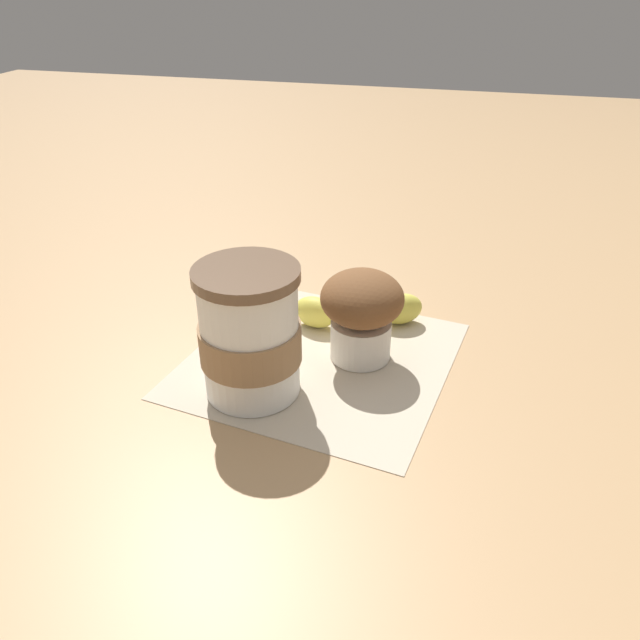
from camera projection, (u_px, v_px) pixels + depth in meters
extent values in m
plane|color=tan|center=(320.00, 359.00, 0.63)|extent=(3.00, 3.00, 0.00)
cube|color=beige|center=(320.00, 359.00, 0.63)|extent=(0.29, 0.29, 0.00)
cylinder|color=white|center=(250.00, 337.00, 0.56)|extent=(0.09, 0.09, 0.12)
cylinder|color=brown|center=(246.00, 274.00, 0.53)|extent=(0.09, 0.09, 0.01)
cylinder|color=#997551|center=(250.00, 342.00, 0.56)|extent=(0.09, 0.09, 0.04)
cylinder|color=white|center=(361.00, 339.00, 0.63)|extent=(0.06, 0.06, 0.04)
ellipsoid|color=brown|center=(362.00, 298.00, 0.60)|extent=(0.08, 0.08, 0.05)
ellipsoid|color=#D6CC4C|center=(315.00, 312.00, 0.68)|extent=(0.04, 0.05, 0.03)
ellipsoid|color=#D6CC4C|center=(359.00, 314.00, 0.67)|extent=(0.04, 0.06, 0.03)
ellipsoid|color=#D6CC4C|center=(401.00, 309.00, 0.69)|extent=(0.05, 0.06, 0.03)
cube|color=#9E7547|center=(202.00, 299.00, 0.74)|extent=(0.10, 0.05, 0.00)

